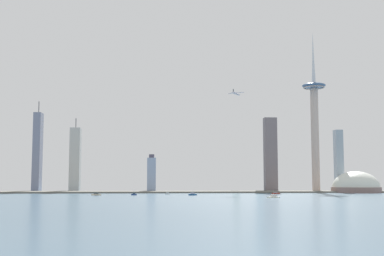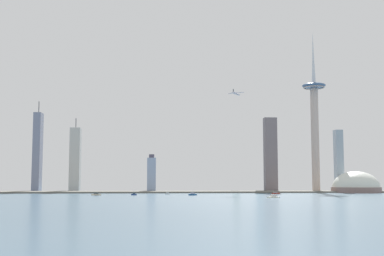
% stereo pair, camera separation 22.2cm
% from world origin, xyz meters
% --- Properties ---
extents(ground_plane, '(6000.00, 6000.00, 0.00)m').
position_xyz_m(ground_plane, '(0.00, 0.00, 0.00)').
color(ground_plane, '#476479').
extents(waterfront_pier, '(925.59, 66.34, 2.81)m').
position_xyz_m(waterfront_pier, '(0.00, 446.56, 1.40)').
color(waterfront_pier, slate).
rests_on(waterfront_pier, ground).
extents(observation_tower, '(44.50, 44.50, 307.80)m').
position_xyz_m(observation_tower, '(274.49, 462.82, 146.11)').
color(observation_tower, '#C3ADA1').
rests_on(observation_tower, ground).
extents(stadium_dome, '(88.87, 88.87, 57.68)m').
position_xyz_m(stadium_dome, '(338.22, 431.08, 9.10)').
color(stadium_dome, gray).
rests_on(stadium_dome, ground).
extents(skyscraper_0, '(12.70, 13.15, 70.30)m').
position_xyz_m(skyscraper_0, '(136.26, 547.31, 35.15)').
color(skyscraper_0, '#9DA788').
rests_on(skyscraper_0, ground).
extents(skyscraper_1, '(15.66, 16.20, 179.60)m').
position_xyz_m(skyscraper_1, '(181.85, 529.27, 81.27)').
color(skyscraper_1, '#7FA3B3').
rests_on(skyscraper_1, ground).
extents(skyscraper_2, '(23.99, 18.25, 143.11)m').
position_xyz_m(skyscraper_2, '(194.59, 491.10, 71.56)').
color(skyscraper_2, slate).
rests_on(skyscraper_2, ground).
extents(skyscraper_3, '(14.07, 17.08, 117.95)m').
position_xyz_m(skyscraper_3, '(321.16, 468.61, 58.98)').
color(skyscraper_3, '#93A3B1').
rests_on(skyscraper_3, ground).
extents(skyscraper_4, '(19.69, 20.91, 142.87)m').
position_xyz_m(skyscraper_4, '(-182.96, 520.61, 61.94)').
color(skyscraper_4, '#B9B7B1').
rests_on(skyscraper_4, ground).
extents(skyscraper_5, '(16.30, 19.96, 70.94)m').
position_xyz_m(skyscraper_5, '(-34.45, 485.08, 33.46)').
color(skyscraper_5, '#899EC1').
rests_on(skyscraper_5, ground).
extents(skyscraper_6, '(13.96, 26.81, 173.94)m').
position_xyz_m(skyscraper_6, '(-252.85, 511.22, 75.80)').
color(skyscraper_6, slate).
rests_on(skyscraper_6, ground).
extents(boat_0, '(12.95, 8.63, 8.15)m').
position_xyz_m(boat_0, '(30.11, 295.23, 1.49)').
color(boat_0, '#1F4E83').
rests_on(boat_0, ground).
extents(boat_1, '(18.09, 14.15, 10.83)m').
position_xyz_m(boat_1, '(129.63, 188.49, 1.46)').
color(boat_1, white).
rests_on(boat_1, ground).
extents(boat_2, '(15.68, 11.67, 4.60)m').
position_xyz_m(boat_2, '(-115.72, 304.84, 1.66)').
color(boat_2, beige).
rests_on(boat_2, ground).
extents(boat_3, '(8.44, 5.63, 10.05)m').
position_xyz_m(boat_3, '(-59.04, 310.28, 1.46)').
color(boat_3, navy).
rests_on(boat_3, ground).
extents(boat_4, '(7.98, 6.20, 3.65)m').
position_xyz_m(boat_4, '(-6.90, 352.63, 1.34)').
color(boat_4, white).
rests_on(boat_4, ground).
extents(boat_5, '(14.10, 7.84, 2.93)m').
position_xyz_m(boat_5, '(175.96, 371.89, 1.05)').
color(boat_5, red).
rests_on(boat_5, ground).
extents(airplane, '(26.68, 25.72, 7.90)m').
position_xyz_m(airplane, '(113.10, 391.52, 173.27)').
color(airplane, silver).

